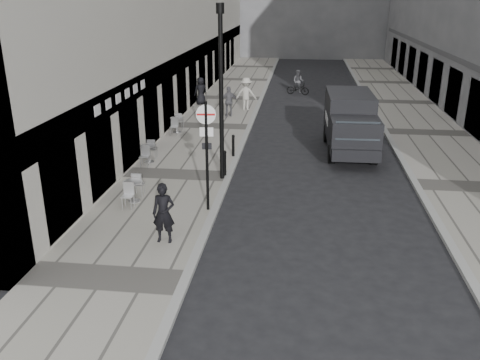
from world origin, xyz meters
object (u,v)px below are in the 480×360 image
object	(u,v)px
sign_post	(207,142)
cyclist	(298,85)
lamppost	(221,86)
walking_man	(164,213)
panel_van	(350,120)

from	to	relation	value
sign_post	cyclist	world-z (taller)	sign_post
sign_post	lamppost	world-z (taller)	lamppost
walking_man	panel_van	xyz separation A→B (m)	(5.85, 9.89, 0.43)
sign_post	panel_van	bearing A→B (deg)	50.14
lamppost	walking_man	bearing A→B (deg)	-98.53
sign_post	panel_van	distance (m)	9.11
sign_post	cyclist	size ratio (longest dim) A/B	2.07
panel_van	cyclist	size ratio (longest dim) A/B	3.15
sign_post	cyclist	bearing A→B (deg)	76.91
lamppost	cyclist	bearing A→B (deg)	81.71
walking_man	cyclist	bearing A→B (deg)	80.31
panel_van	walking_man	bearing A→B (deg)	-121.83
walking_man	panel_van	distance (m)	11.50
sign_post	cyclist	distance (m)	21.01
sign_post	cyclist	xyz separation A→B (m)	(2.59, 20.78, -1.72)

